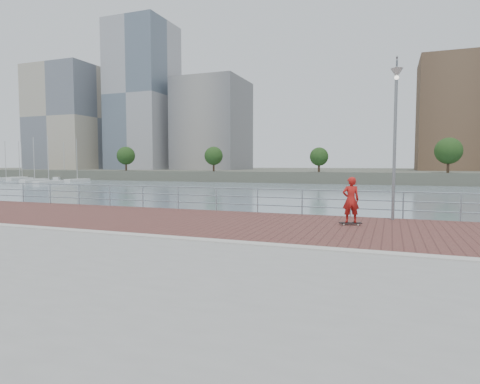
% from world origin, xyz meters
% --- Properties ---
extents(water, '(400.00, 400.00, 0.00)m').
position_xyz_m(water, '(0.00, 0.00, -2.00)').
color(water, slate).
rests_on(water, ground).
extents(seawall, '(40.00, 24.00, 2.00)m').
position_xyz_m(seawall, '(0.00, -5.00, -1.00)').
color(seawall, gray).
rests_on(seawall, ground).
extents(brick_lane, '(40.00, 6.80, 0.02)m').
position_xyz_m(brick_lane, '(0.00, 3.60, 0.01)').
color(brick_lane, brown).
rests_on(brick_lane, seawall).
extents(curb, '(40.00, 0.40, 0.06)m').
position_xyz_m(curb, '(0.00, 0.00, 0.03)').
color(curb, '#B7B5AD').
rests_on(curb, seawall).
extents(far_shore, '(320.00, 95.00, 2.50)m').
position_xyz_m(far_shore, '(0.00, 122.50, -0.75)').
color(far_shore, '#4C5142').
rests_on(far_shore, ground).
extents(guardrail, '(39.06, 0.06, 1.13)m').
position_xyz_m(guardrail, '(0.00, 7.00, 0.69)').
color(guardrail, '#8C9EA8').
rests_on(guardrail, brick_lane).
extents(street_lamp, '(0.44, 1.27, 5.98)m').
position_xyz_m(street_lamp, '(4.75, 6.06, 4.25)').
color(street_lamp, gray).
rests_on(street_lamp, brick_lane).
extents(skateboard, '(0.82, 0.45, 0.09)m').
position_xyz_m(skateboard, '(3.31, 4.53, 0.09)').
color(skateboard, black).
rests_on(skateboard, brick_lane).
extents(skateboarder, '(0.70, 0.57, 1.66)m').
position_xyz_m(skateboarder, '(3.31, 4.53, 0.93)').
color(skateboarder, '#B31B17').
rests_on(skateboarder, skateboard).
extents(shoreline_trees, '(144.51, 5.14, 6.85)m').
position_xyz_m(shoreline_trees, '(7.50, 77.00, 4.39)').
color(shoreline_trees, '#473323').
rests_on(shoreline_trees, far_shore).
extents(marina, '(31.87, 29.59, 10.24)m').
position_xyz_m(marina, '(-80.57, 63.99, -1.53)').
color(marina, silver).
rests_on(marina, water).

